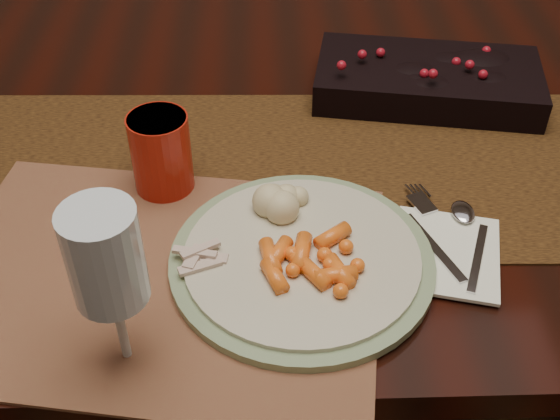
{
  "coord_description": "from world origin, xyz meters",
  "views": [
    {
      "loc": [
        -0.05,
        -0.88,
        1.33
      ],
      "look_at": [
        -0.03,
        -0.28,
        0.8
      ],
      "focal_mm": 45.0,
      "sensor_mm": 36.0,
      "label": 1
    }
  ],
  "objects_px": {
    "dining_table": "(292,283)",
    "mashed_potatoes": "(281,195)",
    "turkey_shreds": "(207,258)",
    "napkin": "(446,253)",
    "placemat_main": "(159,276)",
    "red_cup": "(161,153)",
    "baby_carrots": "(305,259)",
    "centerpiece": "(428,76)",
    "dinner_plate": "(302,259)",
    "wine_glass": "(113,292)"
  },
  "relations": [
    {
      "from": "placemat_main",
      "to": "napkin",
      "type": "distance_m",
      "value": 0.33
    },
    {
      "from": "centerpiece",
      "to": "mashed_potatoes",
      "type": "distance_m",
      "value": 0.36
    },
    {
      "from": "baby_carrots",
      "to": "turkey_shreds",
      "type": "height_order",
      "value": "baby_carrots"
    },
    {
      "from": "dinner_plate",
      "to": "placemat_main",
      "type": "bearing_deg",
      "value": -175.63
    },
    {
      "from": "centerpiece",
      "to": "mashed_potatoes",
      "type": "bearing_deg",
      "value": -129.74
    },
    {
      "from": "turkey_shreds",
      "to": "centerpiece",
      "type": "bearing_deg",
      "value": 49.34
    },
    {
      "from": "napkin",
      "to": "red_cup",
      "type": "height_order",
      "value": "red_cup"
    },
    {
      "from": "dinner_plate",
      "to": "mashed_potatoes",
      "type": "height_order",
      "value": "mashed_potatoes"
    },
    {
      "from": "dinner_plate",
      "to": "wine_glass",
      "type": "bearing_deg",
      "value": -146.44
    },
    {
      "from": "centerpiece",
      "to": "wine_glass",
      "type": "bearing_deg",
      "value": -129.21
    },
    {
      "from": "placemat_main",
      "to": "wine_glass",
      "type": "distance_m",
      "value": 0.15
    },
    {
      "from": "placemat_main",
      "to": "wine_glass",
      "type": "relative_size",
      "value": 2.55
    },
    {
      "from": "napkin",
      "to": "dining_table",
      "type": "bearing_deg",
      "value": 131.41
    },
    {
      "from": "dining_table",
      "to": "baby_carrots",
      "type": "height_order",
      "value": "baby_carrots"
    },
    {
      "from": "dinner_plate",
      "to": "turkey_shreds",
      "type": "bearing_deg",
      "value": -175.46
    },
    {
      "from": "mashed_potatoes",
      "to": "red_cup",
      "type": "distance_m",
      "value": 0.16
    },
    {
      "from": "napkin",
      "to": "red_cup",
      "type": "bearing_deg",
      "value": 172.02
    },
    {
      "from": "dinner_plate",
      "to": "red_cup",
      "type": "height_order",
      "value": "red_cup"
    },
    {
      "from": "dining_table",
      "to": "centerpiece",
      "type": "relative_size",
      "value": 5.43
    },
    {
      "from": "placemat_main",
      "to": "wine_glass",
      "type": "bearing_deg",
      "value": -91.64
    },
    {
      "from": "mashed_potatoes",
      "to": "napkin",
      "type": "bearing_deg",
      "value": -20.54
    },
    {
      "from": "napkin",
      "to": "dinner_plate",
      "type": "bearing_deg",
      "value": -162.08
    },
    {
      "from": "wine_glass",
      "to": "mashed_potatoes",
      "type": "bearing_deg",
      "value": 51.53
    },
    {
      "from": "turkey_shreds",
      "to": "napkin",
      "type": "bearing_deg",
      "value": 4.04
    },
    {
      "from": "turkey_shreds",
      "to": "napkin",
      "type": "height_order",
      "value": "turkey_shreds"
    },
    {
      "from": "placemat_main",
      "to": "baby_carrots",
      "type": "distance_m",
      "value": 0.17
    },
    {
      "from": "red_cup",
      "to": "napkin",
      "type": "bearing_deg",
      "value": -22.17
    },
    {
      "from": "placemat_main",
      "to": "turkey_shreds",
      "type": "bearing_deg",
      "value": 13.34
    },
    {
      "from": "centerpiece",
      "to": "wine_glass",
      "type": "distance_m",
      "value": 0.62
    },
    {
      "from": "dining_table",
      "to": "mashed_potatoes",
      "type": "relative_size",
      "value": 25.2
    },
    {
      "from": "dinner_plate",
      "to": "red_cup",
      "type": "relative_size",
      "value": 2.91
    },
    {
      "from": "placemat_main",
      "to": "dinner_plate",
      "type": "xyz_separation_m",
      "value": [
        0.16,
        0.01,
        0.01
      ]
    },
    {
      "from": "centerpiece",
      "to": "red_cup",
      "type": "bearing_deg",
      "value": -150.9
    },
    {
      "from": "dinner_plate",
      "to": "turkey_shreds",
      "type": "relative_size",
      "value": 4.81
    },
    {
      "from": "centerpiece",
      "to": "turkey_shreds",
      "type": "bearing_deg",
      "value": -130.66
    },
    {
      "from": "placemat_main",
      "to": "red_cup",
      "type": "distance_m",
      "value": 0.17
    },
    {
      "from": "placemat_main",
      "to": "mashed_potatoes",
      "type": "distance_m",
      "value": 0.17
    },
    {
      "from": "dining_table",
      "to": "napkin",
      "type": "xyz_separation_m",
      "value": [
        0.16,
        -0.31,
        0.38
      ]
    },
    {
      "from": "centerpiece",
      "to": "napkin",
      "type": "xyz_separation_m",
      "value": [
        -0.04,
        -0.35,
        -0.03
      ]
    },
    {
      "from": "napkin",
      "to": "mashed_potatoes",
      "type": "bearing_deg",
      "value": 173.65
    },
    {
      "from": "mashed_potatoes",
      "to": "napkin",
      "type": "relative_size",
      "value": 0.52
    },
    {
      "from": "dinner_plate",
      "to": "red_cup",
      "type": "bearing_deg",
      "value": 138.7
    },
    {
      "from": "placemat_main",
      "to": "turkey_shreds",
      "type": "height_order",
      "value": "turkey_shreds"
    },
    {
      "from": "napkin",
      "to": "baby_carrots",
      "type": "bearing_deg",
      "value": -156.38
    },
    {
      "from": "placemat_main",
      "to": "centerpiece",
      "type": "bearing_deg",
      "value": 54.35
    },
    {
      "from": "dining_table",
      "to": "wine_glass",
      "type": "height_order",
      "value": "wine_glass"
    },
    {
      "from": "baby_carrots",
      "to": "turkey_shreds",
      "type": "distance_m",
      "value": 0.11
    },
    {
      "from": "dining_table",
      "to": "mashed_potatoes",
      "type": "distance_m",
      "value": 0.48
    },
    {
      "from": "mashed_potatoes",
      "to": "turkey_shreds",
      "type": "relative_size",
      "value": 1.14
    },
    {
      "from": "red_cup",
      "to": "placemat_main",
      "type": "bearing_deg",
      "value": -87.27
    }
  ]
}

